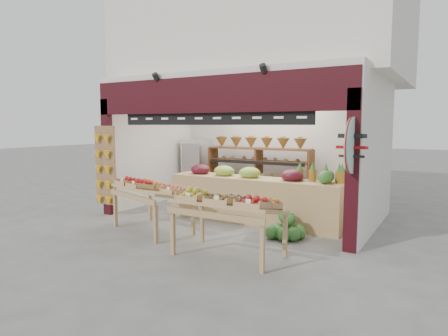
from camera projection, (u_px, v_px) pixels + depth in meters
ground at (234, 219)px, 8.83m from camera, size 60.00×60.00×0.00m
shop_structure at (266, 49)px, 9.79m from camera, size 6.36×5.12×5.40m
banana_board at (104, 167)px, 9.07m from camera, size 0.60×0.15×1.80m
gift_sign at (352, 145)px, 6.28m from camera, size 0.04×0.93×0.92m
back_shelving at (259, 162)px, 10.23m from camera, size 2.81×0.46×1.75m
refrigerator at (197, 168)px, 11.39m from camera, size 0.67×0.67×1.66m
cardboard_stack at (205, 200)px, 9.71m from camera, size 0.97×0.70×0.65m
mid_counter at (254, 198)px, 8.50m from camera, size 3.82×0.77×1.18m
display_table_left at (151, 189)px, 7.85m from camera, size 1.86×1.39×1.05m
display_table_right at (229, 204)px, 6.25m from camera, size 1.70×0.95×1.07m
watermelon_pile at (286, 229)px, 7.30m from camera, size 0.69×0.64×0.49m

